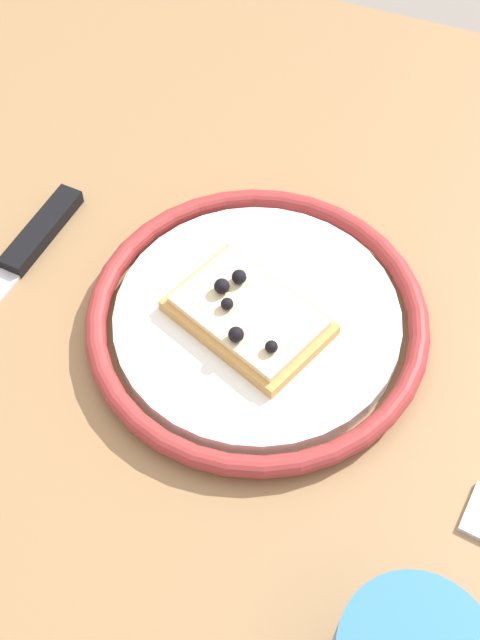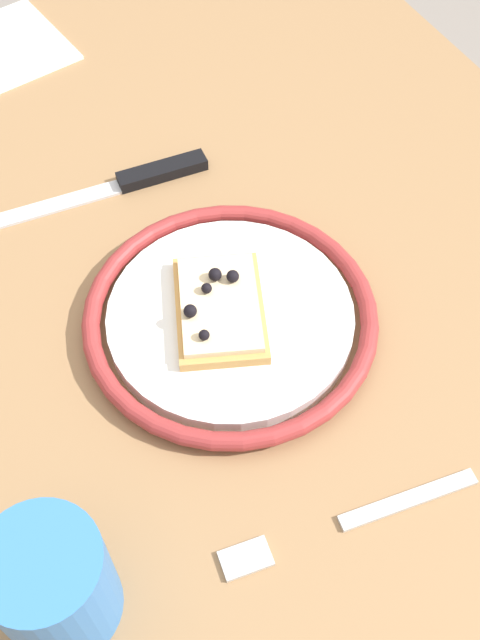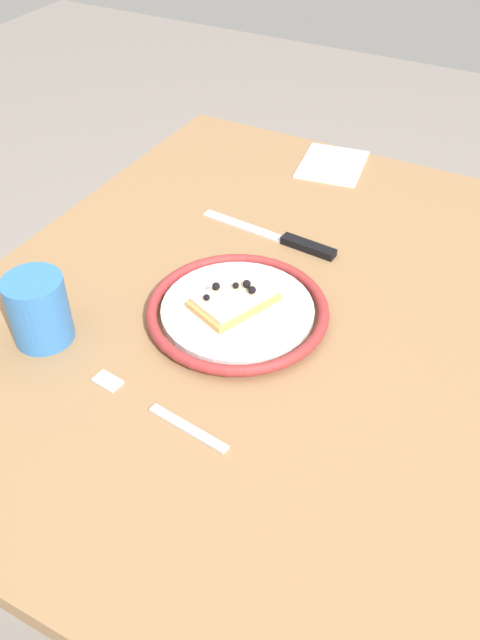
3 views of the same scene
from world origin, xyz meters
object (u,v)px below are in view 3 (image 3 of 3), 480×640
at_px(plate, 238,310).
at_px(cup, 39,310).
at_px(dining_table, 258,350).
at_px(knife, 290,241).
at_px(pizza_slice_near, 234,299).
at_px(napkin, 332,164).
at_px(fork, 157,410).

xyz_separation_m(plate, cup, (-0.16, 0.21, 0.04)).
relative_size(dining_table, knife, 4.14).
relative_size(dining_table, pizza_slice_near, 7.72).
xyz_separation_m(pizza_slice_near, napkin, (0.46, 0.04, -0.02)).
distance_m(dining_table, knife, 0.18).
bearing_deg(plate, knife, 3.14).
xyz_separation_m(pizza_slice_near, fork, (-0.20, -0.00, -0.02)).
xyz_separation_m(pizza_slice_near, knife, (0.19, 0.00, -0.02)).
distance_m(pizza_slice_near, fork, 0.20).
bearing_deg(knife, napkin, 7.93).
distance_m(dining_table, fork, 0.26).
height_order(pizza_slice_near, fork, pizza_slice_near).
bearing_deg(knife, cup, 150.98).
relative_size(fork, napkin, 1.44).
bearing_deg(plate, pizza_slice_near, 61.95).
relative_size(pizza_slice_near, napkin, 0.92).
xyz_separation_m(knife, napkin, (0.27, 0.04, -0.00)).
bearing_deg(pizza_slice_near, napkin, 5.00).
distance_m(fork, napkin, 0.66).
distance_m(dining_table, cup, 0.33).
bearing_deg(knife, fork, -178.92).
height_order(cup, napkin, cup).
relative_size(fork, cup, 2.12).
height_order(pizza_slice_near, knife, pizza_slice_near).
height_order(pizza_slice_near, cup, cup).
height_order(pizza_slice_near, napkin, pizza_slice_near).
distance_m(plate, cup, 0.26).
xyz_separation_m(knife, cup, (-0.35, 0.20, 0.04)).
distance_m(dining_table, pizza_slice_near, 0.13).
bearing_deg(pizza_slice_near, knife, 0.81).
relative_size(dining_table, napkin, 7.13).
distance_m(knife, cup, 0.40).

